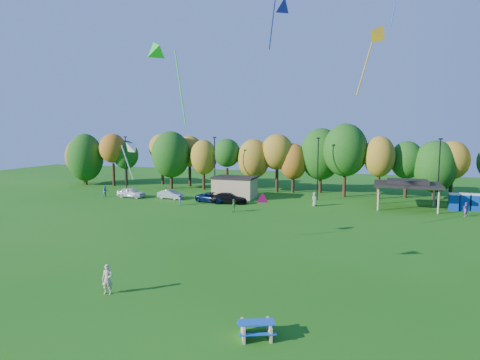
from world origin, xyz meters
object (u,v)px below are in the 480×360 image
(porta_potties, at_px, (464,202))
(car_c, at_px, (212,198))
(car_d, at_px, (229,198))
(car_b, at_px, (171,194))
(car_a, at_px, (131,193))
(picnic_table, at_px, (256,328))
(kite_flyer, at_px, (107,279))

(porta_potties, bearing_deg, car_c, -172.22)
(car_d, bearing_deg, car_b, 74.68)
(car_a, height_order, car_b, car_a)
(car_b, xyz_separation_m, car_c, (7.00, -0.87, 0.02))
(car_a, distance_m, car_c, 13.28)
(car_b, xyz_separation_m, car_d, (9.54, -1.03, 0.08))
(porta_potties, distance_m, car_a, 46.20)
(car_a, relative_size, car_c, 0.90)
(porta_potties, relative_size, picnic_table, 1.66)
(car_a, height_order, car_c, car_a)
(picnic_table, xyz_separation_m, car_c, (-16.84, 35.91, 0.22))
(car_b, bearing_deg, car_c, -88.51)
(car_b, bearing_deg, porta_potties, -76.27)
(porta_potties, xyz_separation_m, car_d, (-30.18, -4.64, -0.36))
(car_d, bearing_deg, kite_flyer, 177.52)
(car_b, distance_m, car_c, 7.05)
(kite_flyer, relative_size, car_c, 0.39)
(porta_potties, height_order, car_d, porta_potties)
(kite_flyer, bearing_deg, car_b, 96.70)
(picnic_table, distance_m, car_a, 46.99)
(porta_potties, height_order, car_c, porta_potties)
(porta_potties, height_order, picnic_table, porta_potties)
(porta_potties, relative_size, car_c, 0.77)
(picnic_table, xyz_separation_m, car_d, (-14.30, 35.74, 0.28))
(kite_flyer, bearing_deg, car_c, 86.21)
(car_a, xyz_separation_m, car_c, (13.27, -0.17, -0.07))
(car_a, distance_m, car_d, 15.82)
(kite_flyer, height_order, car_c, kite_flyer)
(car_a, bearing_deg, car_b, -81.00)
(car_c, height_order, car_d, car_d)
(porta_potties, relative_size, car_a, 0.85)
(picnic_table, relative_size, kite_flyer, 1.19)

